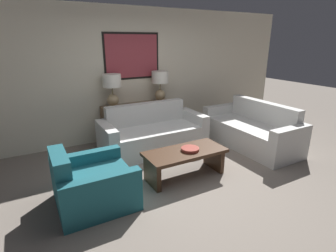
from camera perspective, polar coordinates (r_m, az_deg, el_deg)
The scene contains 10 objects.
ground_plane at distance 4.01m, azimuth 5.79°, elevation -12.01°, with size 20.00×20.00×0.00m, color slate.
back_wall at distance 5.61m, azimuth -7.87°, elevation 11.08°, with size 7.94×0.12×2.65m.
console_table at distance 5.56m, azimuth -6.42°, elevation 1.01°, with size 1.50×0.38×0.75m.
table_lamp_left at distance 5.21m, azimuth -12.06°, elevation 8.40°, with size 0.35×0.35×0.64m.
table_lamp_right at distance 5.60m, azimuth -1.74°, elevation 9.45°, with size 0.35×0.35×0.64m.
couch_by_back_wall at distance 4.99m, azimuth -3.34°, elevation -1.89°, with size 1.96×0.86×0.85m.
couch_by_side at distance 5.44m, azimuth 17.66°, elevation -1.04°, with size 0.86×1.96×0.85m.
coffee_table at distance 4.01m, azimuth 3.72°, elevation -6.84°, with size 1.25×0.56×0.43m.
decorative_bowl at distance 3.97m, azimuth 4.85°, elevation -5.04°, with size 0.27×0.27×0.04m.
armchair_near_back_wall at distance 3.53m, azimuth -16.25°, elevation -12.20°, with size 0.94×0.91×0.77m.
Camera 1 is at (-2.02, -2.82, 2.01)m, focal length 28.00 mm.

